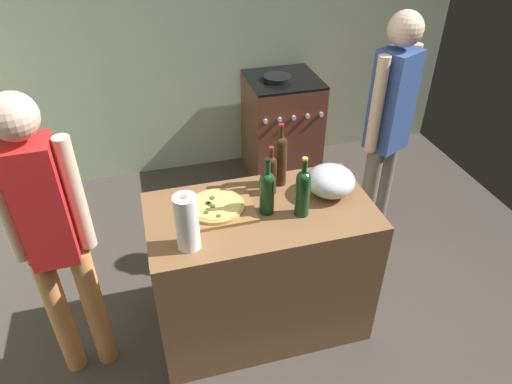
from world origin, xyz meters
The scene contains 14 objects.
ground_plane centered at (0.00, 1.29, -0.01)m, with size 4.66×3.17×0.02m, color #3F3833.
kitchen_wall_rear centered at (0.00, 2.62, 1.30)m, with size 4.66×0.10×2.60m, color #99A889.
counter centered at (-0.05, 0.59, 0.44)m, with size 1.23×0.66×0.89m, color brown.
cutting_board centered at (-0.28, 0.64, 0.90)m, with size 0.40×0.32×0.02m, color olive.
pizza centered at (-0.28, 0.64, 0.92)m, with size 0.30×0.30×0.03m.
mixing_bowl centered at (0.37, 0.63, 0.97)m, with size 0.27×0.27×0.17m.
paper_towel_roll centered at (-0.46, 0.40, 1.03)m, with size 0.11×0.11×0.30m.
wine_bottle_green centered at (-0.02, 0.56, 1.03)m, with size 0.08×0.08×0.33m.
wine_bottle_clear centered at (0.15, 0.50, 1.04)m, with size 0.08×0.08×0.35m.
wine_bottle_dark centered at (0.13, 0.81, 1.06)m, with size 0.08×0.08×0.38m.
wine_bottle_amber centered at (0.05, 0.73, 1.02)m, with size 0.06×0.06×0.29m.
stove centered at (0.61, 2.22, 0.47)m, with size 0.60×0.61×0.98m.
person_in_stripes centered at (-1.08, 0.55, 0.98)m, with size 0.38×0.21×1.69m.
person_in_red centered at (0.95, 1.07, 1.02)m, with size 0.37×0.28×1.74m.
Camera 1 is at (-0.59, -1.33, 2.42)m, focal length 32.73 mm.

